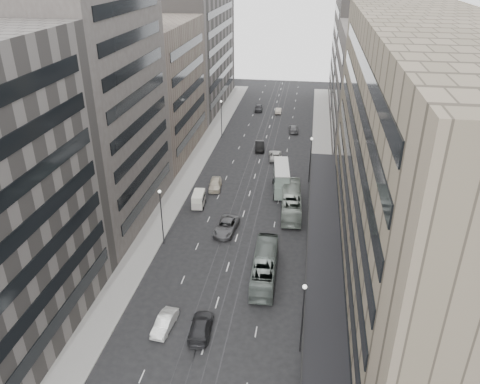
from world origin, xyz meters
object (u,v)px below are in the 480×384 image
Objects in this scene: double_decker at (281,178)px; panel_van at (199,199)px; pedestrian at (305,374)px; bus_far at (291,201)px; bus_near at (265,266)px; sedan_2 at (226,227)px; sedan_1 at (165,323)px.

panel_van is (-12.50, -7.29, -1.20)m from double_decker.
double_decker is 14.52m from panel_van.
pedestrian is at bearing -88.57° from double_decker.
double_decker reaches higher than pedestrian.
double_decker reaches higher than bus_far.
pedestrian is at bearing 107.78° from bus_near.
panel_van is (-12.28, 16.70, -0.31)m from bus_near.
sedan_2 is at bearing -57.62° from bus_near.
panel_van is at bearing -155.82° from double_decker.
panel_van is at bearing -55.24° from bus_near.
bus_far is at bearing -112.81° from pedestrian.
sedan_1 is at bearing 46.16° from bus_near.
sedan_1 is (-9.79, -34.50, -1.76)m from double_decker.
sedan_1 is at bearing -92.41° from sedan_2.
bus_far is 32.88m from pedestrian.
panel_van is at bearing 101.24° from sedan_1.
bus_far is (2.30, 17.35, 0.10)m from bus_near.
sedan_2 is at bearing -121.82° from double_decker.
panel_van is at bearing 135.32° from sedan_2.
double_decker reaches higher than bus_near.
bus_far is 2.03× the size of sedan_2.
bus_near is 0.94× the size of bus_far.
bus_near is 20.73m from panel_van.
pedestrian is (14.96, -4.87, 0.28)m from sedan_1.
panel_van reaches higher than pedestrian.
bus_far is 11.70m from sedan_2.
bus_near is 14.24m from sedan_1.
bus_far is at bearing -99.11° from bus_near.
double_decker is 39.74m from pedestrian.
bus_far reaches higher than bus_near.
pedestrian is (5.17, -39.37, -1.48)m from double_decker.
sedan_1 is at bearing 63.61° from bus_far.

